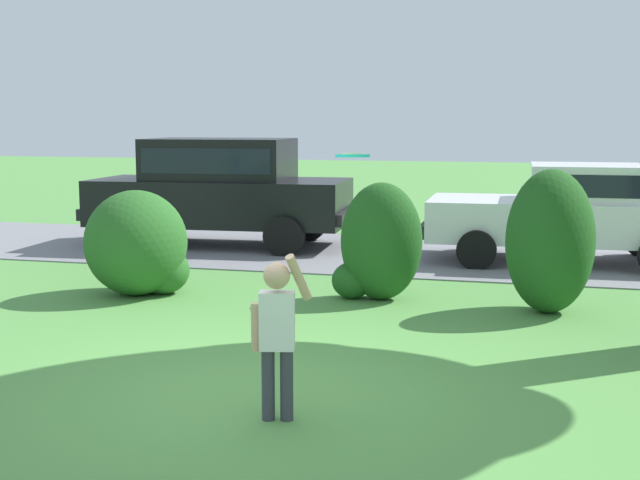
# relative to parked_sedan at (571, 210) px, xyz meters

# --- Properties ---
(ground_plane) EXTENTS (80.00, 80.00, 0.00)m
(ground_plane) POSITION_rel_parked_sedan_xyz_m (-2.66, -7.45, -0.85)
(ground_plane) COLOR #518E42
(driveway_strip) EXTENTS (28.00, 4.40, 0.02)m
(driveway_strip) POSITION_rel_parked_sedan_xyz_m (-2.66, 0.15, -0.84)
(driveway_strip) COLOR slate
(driveway_strip) RESTS_ON ground
(shrub_near_tree) EXTENTS (1.30, 1.37, 1.36)m
(shrub_near_tree) POSITION_rel_parked_sedan_xyz_m (-5.43, -4.02, -0.21)
(shrub_near_tree) COLOR #286023
(shrub_near_tree) RESTS_ON ground
(shrub_centre_left) EXTENTS (1.14, 0.86, 1.48)m
(shrub_centre_left) POSITION_rel_parked_sedan_xyz_m (-2.38, -3.52, -0.15)
(shrub_centre_left) COLOR #1E511C
(shrub_centre_left) RESTS_ON ground
(shrub_centre) EXTENTS (1.03, 1.16, 1.69)m
(shrub_centre) POSITION_rel_parked_sedan_xyz_m (-0.30, -3.73, -0.00)
(shrub_centre) COLOR #1E511C
(shrub_centre) RESTS_ON ground
(parked_sedan) EXTENTS (4.45, 2.20, 1.56)m
(parked_sedan) POSITION_rel_parked_sedan_xyz_m (0.00, 0.00, 0.00)
(parked_sedan) COLOR white
(parked_sedan) RESTS_ON ground
(parked_suv) EXTENTS (4.80, 2.32, 1.92)m
(parked_suv) POSITION_rel_parked_sedan_xyz_m (-6.00, 0.30, 0.23)
(parked_suv) COLOR black
(parked_suv) RESTS_ON ground
(child_thrower) EXTENTS (0.42, 0.33, 1.29)m
(child_thrower) POSITION_rel_parked_sedan_xyz_m (-2.25, -8.07, -0.13)
(child_thrower) COLOR #383842
(child_thrower) RESTS_ON ground
(frisbee) EXTENTS (0.28, 0.28, 0.04)m
(frisbee) POSITION_rel_parked_sedan_xyz_m (-1.86, -7.29, 1.12)
(frisbee) COLOR #1EB7B2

